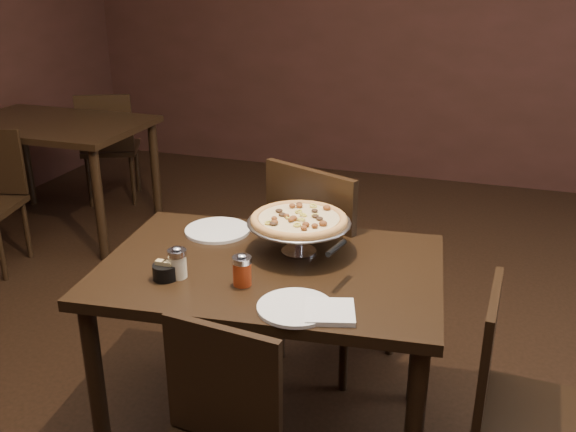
% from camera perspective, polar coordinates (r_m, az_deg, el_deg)
% --- Properties ---
extents(room, '(6.04, 7.04, 2.84)m').
position_cam_1_polar(room, '(2.13, 2.09, 11.44)').
color(room, black).
rests_on(room, ground).
extents(dining_table, '(1.30, 0.93, 0.76)m').
position_cam_1_polar(dining_table, '(2.37, -1.54, -6.52)').
color(dining_table, black).
rests_on(dining_table, ground).
extents(background_table, '(1.24, 0.83, 0.78)m').
position_cam_1_polar(background_table, '(4.67, -20.15, 6.64)').
color(background_table, black).
rests_on(background_table, ground).
extents(pizza_stand, '(0.39, 0.39, 0.16)m').
position_cam_1_polar(pizza_stand, '(2.37, 0.99, -0.35)').
color(pizza_stand, '#B2B2B9').
rests_on(pizza_stand, dining_table).
extents(parmesan_shaker, '(0.07, 0.07, 0.12)m').
position_cam_1_polar(parmesan_shaker, '(2.24, -9.79, -4.12)').
color(parmesan_shaker, beige).
rests_on(parmesan_shaker, dining_table).
extents(pepper_flake_shaker, '(0.07, 0.07, 0.12)m').
position_cam_1_polar(pepper_flake_shaker, '(2.17, -4.10, -4.82)').
color(pepper_flake_shaker, maroon).
rests_on(pepper_flake_shaker, dining_table).
extents(packet_caddy, '(0.09, 0.09, 0.07)m').
position_cam_1_polar(packet_caddy, '(2.25, -10.87, -4.83)').
color(packet_caddy, black).
rests_on(packet_caddy, dining_table).
extents(napkin_stack, '(0.19, 0.19, 0.02)m').
position_cam_1_polar(napkin_stack, '(2.01, 3.73, -8.49)').
color(napkin_stack, white).
rests_on(napkin_stack, dining_table).
extents(plate_left, '(0.26, 0.26, 0.01)m').
position_cam_1_polar(plate_left, '(2.61, -6.29, -1.27)').
color(plate_left, white).
rests_on(plate_left, dining_table).
extents(plate_near, '(0.24, 0.24, 0.01)m').
position_cam_1_polar(plate_near, '(2.04, 0.66, -8.13)').
color(plate_near, white).
rests_on(plate_near, dining_table).
extents(serving_spatula, '(0.14, 0.14, 0.02)m').
position_cam_1_polar(serving_spatula, '(2.15, 4.29, -2.91)').
color(serving_spatula, '#B2B2B9').
rests_on(serving_spatula, pizza_stand).
extents(chair_far, '(0.61, 0.61, 0.99)m').
position_cam_1_polar(chair_far, '(2.88, 3.53, -3.85)').
color(chair_far, black).
rests_on(chair_far, ground).
extents(chair_side, '(0.40, 0.40, 0.82)m').
position_cam_1_polar(chair_side, '(2.31, 19.64, -15.05)').
color(chair_side, black).
rests_on(chair_side, ground).
extents(bg_chair_far, '(0.54, 0.54, 0.87)m').
position_cam_1_polar(bg_chair_far, '(5.16, -15.60, 6.25)').
color(bg_chair_far, black).
rests_on(bg_chair_far, ground).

